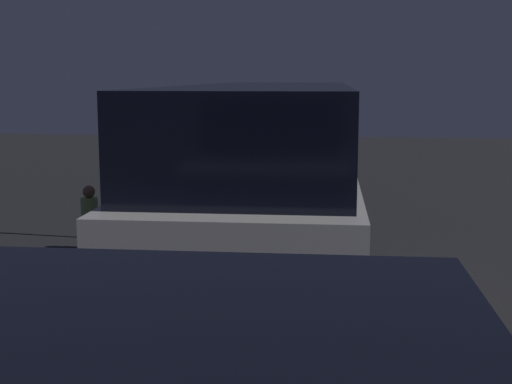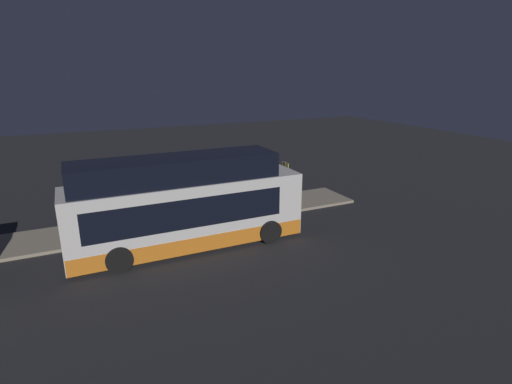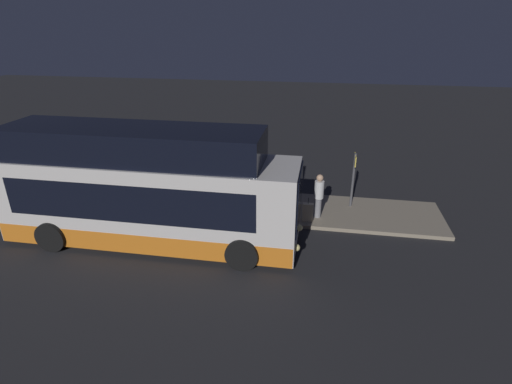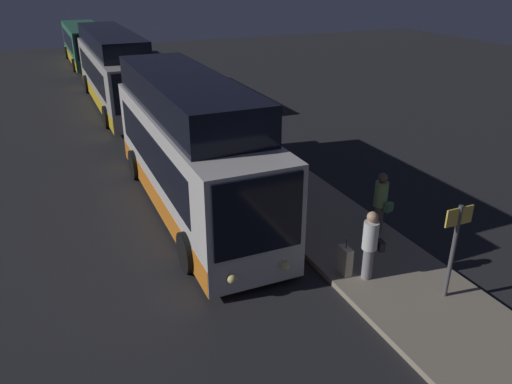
{
  "view_description": "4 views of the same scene",
  "coord_description": "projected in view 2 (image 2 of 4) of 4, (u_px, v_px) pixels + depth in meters",
  "views": [
    {
      "loc": [
        -11.53,
        -1.05,
        4.29
      ],
      "look_at": [
        2.91,
        0.43,
        1.93
      ],
      "focal_mm": 50.0,
      "sensor_mm": 36.0,
      "label": 1
    },
    {
      "loc": [
        -5.13,
        -16.53,
        7.68
      ],
      "look_at": [
        2.91,
        0.43,
        1.93
      ],
      "focal_mm": 28.0,
      "sensor_mm": 36.0,
      "label": 2
    },
    {
      "loc": [
        5.03,
        -11.95,
        7.41
      ],
      "look_at": [
        2.91,
        0.43,
        1.93
      ],
      "focal_mm": 28.0,
      "sensor_mm": 36.0,
      "label": 3
    },
    {
      "loc": [
        13.38,
        -4.16,
        7.08
      ],
      "look_at": [
        2.91,
        0.43,
        1.93
      ],
      "focal_mm": 35.0,
      "sensor_mm": 36.0,
      "label": 4
    }
  ],
  "objects": [
    {
      "name": "suitcase",
      "position": [
        272.0,
        205.0,
        22.16
      ],
      "size": [
        0.41,
        0.2,
        0.97
      ],
      "color": "beige",
      "rests_on": "platform"
    },
    {
      "name": "sign_post",
      "position": [
        285.0,
        175.0,
        23.96
      ],
      "size": [
        0.1,
        0.72,
        2.31
      ],
      "color": "#4C4C51",
      "rests_on": "platform"
    },
    {
      "name": "ground",
      "position": [
        204.0,
        242.0,
        18.63
      ],
      "size": [
        80.0,
        80.0,
        0.0
      ],
      "primitive_type": "plane",
      "color": "#232326"
    },
    {
      "name": "passenger_waiting",
      "position": [
        234.0,
        188.0,
        23.17
      ],
      "size": [
        0.62,
        0.49,
        1.81
      ],
      "rotation": [
        0.0,
        0.0,
        -1.23
      ],
      "color": "#6B604C",
      "rests_on": "platform"
    },
    {
      "name": "passenger_with_bags",
      "position": [
        275.0,
        191.0,
        22.49
      ],
      "size": [
        0.43,
        0.59,
        1.79
      ],
      "rotation": [
        0.0,
        0.0,
        -0.18
      ],
      "color": "gray",
      "rests_on": "platform"
    },
    {
      "name": "bus_lead",
      "position": [
        186.0,
        208.0,
        17.6
      ],
      "size": [
        10.43,
        2.75,
        4.17
      ],
      "color": "silver",
      "rests_on": "ground"
    },
    {
      "name": "passenger_boarding",
      "position": [
        188.0,
        204.0,
        20.81
      ],
      "size": [
        0.54,
        0.54,
        1.59
      ],
      "rotation": [
        0.0,
        0.0,
        2.27
      ],
      "color": "#4C476B",
      "rests_on": "platform"
    },
    {
      "name": "platform",
      "position": [
        185.0,
        219.0,
        21.3
      ],
      "size": [
        20.0,
        3.04,
        0.15
      ],
      "color": "gray",
      "rests_on": "ground"
    }
  ]
}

